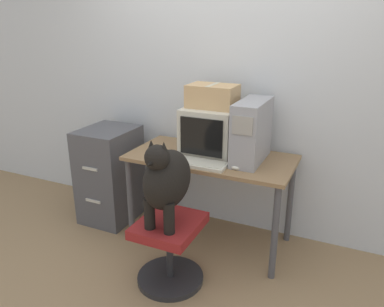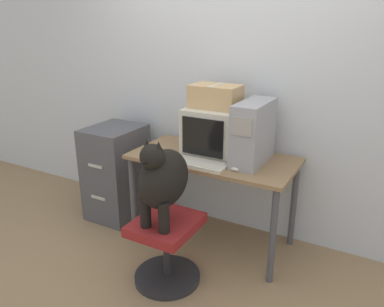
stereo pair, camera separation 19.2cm
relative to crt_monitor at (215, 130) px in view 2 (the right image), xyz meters
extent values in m
plane|color=#937551|center=(0.04, -0.43, -0.97)|extent=(12.00, 12.00, 0.00)
cube|color=silver|center=(0.04, 0.30, 0.33)|extent=(8.00, 0.05, 2.60)
cube|color=olive|center=(0.04, -0.10, -0.20)|extent=(1.33, 0.66, 0.03)
cylinder|color=#4C4C51|center=(-0.58, -0.38, -0.59)|extent=(0.05, 0.05, 0.75)
cylinder|color=#4C4C51|center=(0.65, -0.38, -0.59)|extent=(0.05, 0.05, 0.75)
cylinder|color=#4C4C51|center=(-0.58, 0.19, -0.59)|extent=(0.05, 0.05, 0.75)
cylinder|color=#4C4C51|center=(0.65, 0.19, -0.59)|extent=(0.05, 0.05, 0.75)
cube|color=beige|center=(0.00, 0.00, 0.00)|extent=(0.43, 0.43, 0.38)
cube|color=black|center=(0.00, -0.22, 0.00)|extent=(0.35, 0.01, 0.29)
cube|color=#99999E|center=(0.35, -0.06, 0.05)|extent=(0.20, 0.49, 0.47)
cube|color=#9E998E|center=(0.35, -0.31, 0.15)|extent=(0.15, 0.01, 0.13)
cube|color=beige|center=(0.01, -0.32, -0.18)|extent=(0.46, 0.18, 0.02)
cube|color=beige|center=(0.01, -0.32, -0.16)|extent=(0.42, 0.15, 0.00)
ellipsoid|color=beige|center=(0.31, -0.29, -0.17)|extent=(0.07, 0.05, 0.03)
cylinder|color=#262628|center=(-0.02, -0.72, -0.95)|extent=(0.49, 0.49, 0.04)
cylinder|color=#262628|center=(-0.02, -0.72, -0.74)|extent=(0.05, 0.05, 0.38)
cube|color=maroon|center=(-0.02, -0.72, -0.51)|extent=(0.41, 0.48, 0.07)
ellipsoid|color=black|center=(-0.02, -0.73, -0.16)|extent=(0.27, 0.45, 0.40)
cylinder|color=black|center=(-0.09, -0.85, -0.36)|extent=(0.08, 0.08, 0.22)
cylinder|color=black|center=(0.05, -0.85, -0.36)|extent=(0.08, 0.08, 0.22)
sphere|color=black|center=(-0.02, -0.85, 0.04)|extent=(0.16, 0.16, 0.16)
cone|color=black|center=(-0.02, -0.93, 0.03)|extent=(0.07, 0.08, 0.07)
cone|color=black|center=(-0.07, -0.85, 0.11)|extent=(0.06, 0.06, 0.07)
cone|color=black|center=(0.02, -0.85, 0.11)|extent=(0.06, 0.06, 0.07)
torus|color=red|center=(-0.02, -0.83, -0.02)|extent=(0.12, 0.12, 0.02)
cube|color=#4C4C51|center=(-0.98, -0.11, -0.52)|extent=(0.45, 0.53, 0.89)
cube|color=beige|center=(-0.98, -0.38, -0.37)|extent=(0.16, 0.01, 0.02)
cube|color=beige|center=(-0.98, -0.38, -0.68)|extent=(0.16, 0.01, 0.02)
cube|color=tan|center=(0.00, 0.00, 0.28)|extent=(0.38, 0.26, 0.18)
cube|color=beige|center=(0.00, 0.00, 0.37)|extent=(0.04, 0.25, 0.00)
camera|label=1|loc=(1.09, -2.74, 0.84)|focal=35.00mm
camera|label=2|loc=(1.26, -2.65, 0.84)|focal=35.00mm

